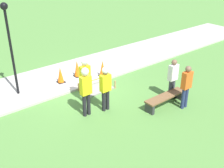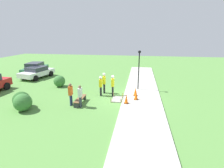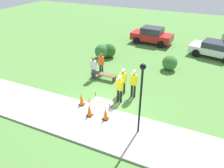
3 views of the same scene
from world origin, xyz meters
name	(u,v)px [view 1 (image 1 of 3)]	position (x,y,z in m)	size (l,w,h in m)	color
ground_plane	(82,89)	(0.00, 0.00, 0.00)	(60.00, 60.00, 0.00)	#51843D
sidewalk	(64,76)	(0.00, -1.55, 0.05)	(28.00, 3.11, 0.10)	#ADAAA3
wet_concrete_patch	(97,89)	(-0.46, 0.47, 0.04)	(1.43, 0.85, 0.37)	gray
traffic_cone_near_patch	(103,68)	(-1.40, -0.36, 0.48)	(0.34, 0.34, 0.77)	black
traffic_cone_far_patch	(77,69)	(-0.46, -1.08, 0.49)	(0.34, 0.34, 0.79)	black
traffic_cone_sidewalk_edge	(60,75)	(0.48, -0.99, 0.46)	(0.34, 0.34, 0.72)	black
park_bench	(165,98)	(-1.75, 3.22, 0.32)	(1.91, 0.44, 0.44)	#2D2D33
worker_supervisor	(85,76)	(0.45, 0.98, 1.11)	(0.40, 0.27, 1.85)	black
worker_assistant	(105,85)	(0.25, 2.01, 1.06)	(0.40, 0.26, 1.77)	black
worker_trainee	(86,87)	(1.02, 1.86, 1.15)	(0.40, 0.27, 1.90)	black
bystander_in_orange_shirt	(186,85)	(-2.20, 3.77, 0.99)	(0.40, 0.23, 1.74)	navy
bystander_in_gray_shirt	(173,77)	(-2.40, 2.96, 0.96)	(0.40, 0.22, 1.69)	#383D47
lamppost_near	(9,36)	(2.39, -1.19, 2.55)	(0.28, 0.28, 3.71)	black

